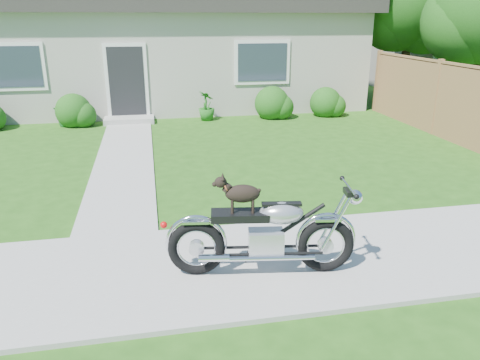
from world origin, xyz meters
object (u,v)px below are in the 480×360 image
at_px(tree_far, 416,2).
at_px(potted_plant_right, 207,106).
at_px(motorcycle_with_dog, 265,232).
at_px(house, 172,39).
at_px(potted_plant_left, 65,113).
at_px(fence, 436,98).

xyz_separation_m(tree_far, potted_plant_right, (-7.11, -1.31, -2.91)).
xyz_separation_m(tree_far, motorcycle_with_dog, (-7.56, -10.16, -2.78)).
relative_size(potted_plant_right, motorcycle_with_dog, 0.39).
bearing_deg(house, motorcycle_with_dog, -88.62).
bearing_deg(motorcycle_with_dog, tree_far, 61.80).
bearing_deg(potted_plant_left, fence, -16.39).
distance_m(fence, potted_plant_right, 6.25).
height_order(potted_plant_left, motorcycle_with_dog, motorcycle_with_dog).
relative_size(potted_plant_left, potted_plant_right, 0.88).
distance_m(tree_far, potted_plant_right, 7.80).
height_order(tree_far, motorcycle_with_dog, tree_far).
relative_size(fence, motorcycle_with_dog, 2.99).
xyz_separation_m(house, motorcycle_with_dog, (0.30, -12.30, -1.60)).
xyz_separation_m(house, potted_plant_right, (0.74, -3.44, -1.73)).
bearing_deg(tree_far, potted_plant_right, -169.55).
height_order(house, fence, house).
xyz_separation_m(potted_plant_right, motorcycle_with_dog, (-0.44, -8.85, 0.13)).
height_order(potted_plant_left, potted_plant_right, potted_plant_right).
xyz_separation_m(potted_plant_left, potted_plant_right, (3.96, 0.00, 0.05)).
relative_size(house, potted_plant_left, 16.70).
bearing_deg(tree_far, fence, -110.65).
relative_size(house, tree_far, 2.42).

